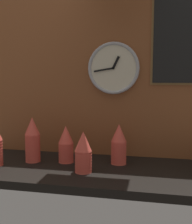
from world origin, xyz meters
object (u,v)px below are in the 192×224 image
wall_clock (113,68)px  cup_stack_left (33,140)px  cup_stack_center_right (119,144)px  cup_stack_center (83,152)px  cup_stack_center_left (66,144)px

wall_clock → cup_stack_left: bearing=-154.4°
cup_stack_left → cup_stack_center_right: bearing=6.7°
cup_stack_left → cup_stack_center: size_ratio=1.22×
cup_stack_center_left → cup_stack_center: same height
cup_stack_center_right → cup_stack_center_left: (-0.29, -0.03, -0.01)m
cup_stack_center → cup_stack_center_left: bearing=133.5°
cup_stack_center → wall_clock: 0.54m
cup_stack_center_right → wall_clock: bearing=110.1°
cup_stack_center_left → wall_clock: bearing=36.9°
cup_stack_left → cup_stack_center: (0.32, -0.12, -0.02)m
cup_stack_center_right → cup_stack_center: (-0.15, -0.17, -0.01)m
cup_stack_left → cup_stack_center: cup_stack_left is taller
cup_stack_center_right → wall_clock: (-0.05, 0.15, 0.41)m
cup_stack_center_right → cup_stack_left: bearing=-173.3°
cup_stack_center_right → cup_stack_center_left: size_ratio=1.07×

